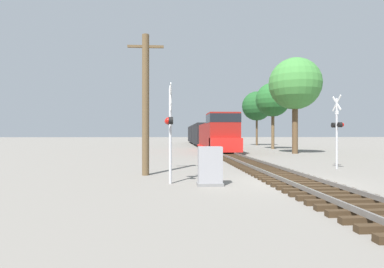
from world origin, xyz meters
name	(u,v)px	position (x,y,z in m)	size (l,w,h in m)	color
ground_plane	(295,183)	(0.00, 0.00, 0.00)	(400.00, 400.00, 0.00)	slate
rail_track_bed	(295,180)	(0.00, 0.00, 0.14)	(2.60, 160.00, 0.31)	#382819
freight_train	(203,135)	(0.00, 39.47, 1.97)	(3.14, 47.46, 4.26)	maroon
crossing_signal_near	(170,125)	(-5.25, 0.14, 2.41)	(0.37, 1.01, 4.14)	#B7B7BC
crossing_signal_far	(337,127)	(4.56, 4.79, 2.46)	(0.32, 1.00, 4.34)	#B7B7BC
relay_cabinet	(210,166)	(-3.63, -0.44, 0.77)	(1.04, 0.59, 1.56)	slate
utility_pole	(146,103)	(-6.48, 2.77, 3.60)	(1.80, 0.35, 7.04)	brown
tree_far_right	(295,84)	(7.77, 18.66, 7.36)	(5.47, 5.47, 10.15)	brown
tree_mid_background	(273,100)	(8.72, 28.59, 6.84)	(4.73, 4.73, 9.25)	brown
tree_deep_background	(257,106)	(10.29, 42.22, 7.26)	(5.41, 5.41, 9.99)	brown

